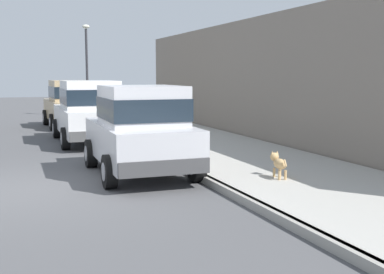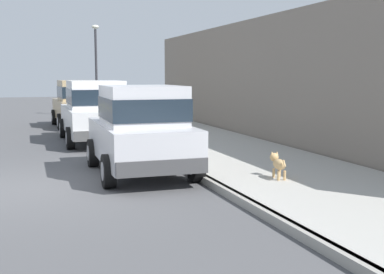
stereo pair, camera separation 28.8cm
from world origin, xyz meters
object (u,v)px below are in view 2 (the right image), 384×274
at_px(car_tan_hatchback, 79,103).
at_px(dog_tan, 278,163).
at_px(car_white_sedan, 95,111).
at_px(car_silver_hatchback, 141,129).
at_px(street_lamp, 96,59).

xyz_separation_m(car_tan_hatchback, dog_tan, (2.32, -12.28, -0.55)).
distance_m(car_tan_hatchback, dog_tan, 12.51).
relative_size(car_white_sedan, dog_tan, 6.14).
relative_size(car_silver_hatchback, street_lamp, 0.87).
xyz_separation_m(car_silver_hatchback, street_lamp, (1.32, 15.18, 1.93)).
relative_size(car_white_sedan, street_lamp, 1.05).
distance_m(car_silver_hatchback, street_lamp, 15.36).
height_order(car_silver_hatchback, car_white_sedan, car_white_sedan).
distance_m(dog_tan, street_lamp, 17.26).
bearing_deg(car_silver_hatchback, car_white_sedan, 91.57).
height_order(car_silver_hatchback, dog_tan, car_silver_hatchback).
xyz_separation_m(car_white_sedan, dog_tan, (2.36, -7.41, -0.55)).
height_order(car_tan_hatchback, street_lamp, street_lamp).
relative_size(car_silver_hatchback, car_tan_hatchback, 0.99).
xyz_separation_m(car_silver_hatchback, car_white_sedan, (-0.15, 5.52, 0.01)).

